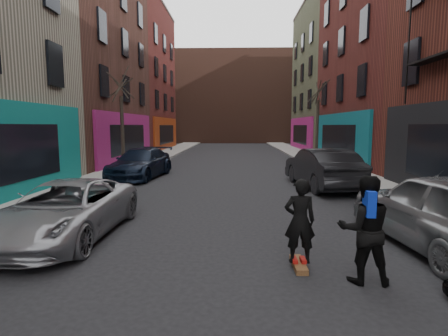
# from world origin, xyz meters

# --- Properties ---
(sidewalk_left) EXTENTS (2.50, 84.00, 0.13)m
(sidewalk_left) POSITION_xyz_m (-6.25, 30.00, 0.07)
(sidewalk_left) COLOR gray
(sidewalk_left) RESTS_ON ground
(sidewalk_right) EXTENTS (2.50, 84.00, 0.13)m
(sidewalk_right) POSITION_xyz_m (6.25, 30.00, 0.07)
(sidewalk_right) COLOR gray
(sidewalk_right) RESTS_ON ground
(building_far) EXTENTS (40.00, 10.00, 14.00)m
(building_far) POSITION_xyz_m (0.00, 56.00, 7.00)
(building_far) COLOR #47281E
(building_far) RESTS_ON ground
(tree_left_far) EXTENTS (2.00, 2.00, 6.50)m
(tree_left_far) POSITION_xyz_m (-6.20, 18.00, 3.38)
(tree_left_far) COLOR black
(tree_left_far) RESTS_ON sidewalk_left
(tree_right_far) EXTENTS (2.00, 2.00, 6.80)m
(tree_right_far) POSITION_xyz_m (6.20, 24.00, 3.53)
(tree_right_far) COLOR black
(tree_right_far) RESTS_ON sidewalk_right
(parked_left_far) EXTENTS (2.30, 4.83, 1.33)m
(parked_left_far) POSITION_xyz_m (-3.81, 6.21, 0.67)
(parked_left_far) COLOR #929399
(parked_left_far) RESTS_ON ground
(parked_left_end) EXTENTS (2.72, 5.37, 1.49)m
(parked_left_end) POSITION_xyz_m (-4.60, 15.76, 0.75)
(parked_left_end) COLOR black
(parked_left_end) RESTS_ON ground
(parked_right_far) EXTENTS (2.51, 5.19, 1.71)m
(parked_right_far) POSITION_xyz_m (4.60, 5.61, 0.85)
(parked_right_far) COLOR gray
(parked_right_far) RESTS_ON ground
(parked_right_end) EXTENTS (2.45, 5.33, 1.69)m
(parked_right_end) POSITION_xyz_m (3.91, 13.13, 0.85)
(parked_right_end) COLOR black
(parked_right_end) RESTS_ON ground
(skateboard) EXTENTS (0.22, 0.80, 0.10)m
(skateboard) POSITION_xyz_m (1.39, 4.57, 0.05)
(skateboard) COLOR brown
(skateboard) RESTS_ON ground
(skateboarder) EXTENTS (0.58, 0.38, 1.59)m
(skateboarder) POSITION_xyz_m (1.39, 4.57, 0.89)
(skateboarder) COLOR black
(skateboarder) RESTS_ON skateboard
(pedestrian) EXTENTS (0.94, 0.76, 1.83)m
(pedestrian) POSITION_xyz_m (2.37, 3.99, 0.92)
(pedestrian) COLOR black
(pedestrian) RESTS_ON ground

